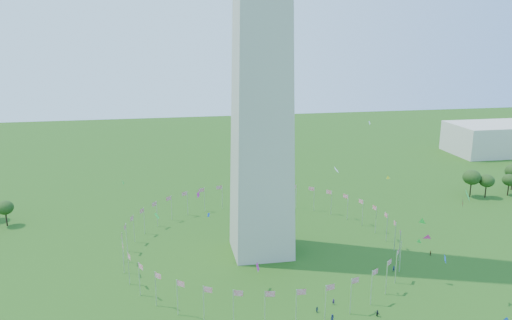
{
  "coord_description": "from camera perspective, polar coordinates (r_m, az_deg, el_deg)",
  "views": [
    {
      "loc": [
        -26.84,
        -85.35,
        63.65
      ],
      "look_at": [
        -4.38,
        35.0,
        32.22
      ],
      "focal_mm": 35.0,
      "sensor_mm": 36.0,
      "label": 1
    }
  ],
  "objects": [
    {
      "name": "flag_ring",
      "position": [
        150.13,
        0.6,
        -8.81
      ],
      "size": [
        80.24,
        80.24,
        9.0
      ],
      "color": "silver",
      "rests_on": "ground"
    },
    {
      "name": "gov_building_east_a",
      "position": [
        299.6,
        25.88,
        2.24
      ],
      "size": [
        50.0,
        30.0,
        16.0
      ],
      "primitive_type": "cube",
      "color": "beige",
      "rests_on": "ground"
    },
    {
      "name": "kites_aloft",
      "position": [
        124.76,
        10.83,
        -6.77
      ],
      "size": [
        81.68,
        63.47,
        35.79
      ],
      "color": "green",
      "rests_on": "ground"
    }
  ]
}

